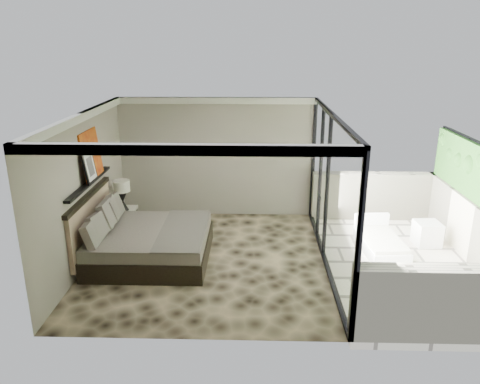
{
  "coord_description": "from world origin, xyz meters",
  "views": [
    {
      "loc": [
        0.86,
        -8.1,
        4.04
      ],
      "look_at": [
        0.61,
        0.4,
        1.25
      ],
      "focal_mm": 35.0,
      "sensor_mm": 36.0,
      "label": 1
    }
  ],
  "objects_px": {
    "nightstand": "(123,219)",
    "lounger": "(380,243)",
    "bed": "(145,241)",
    "ottoman": "(427,233)",
    "table_lamp": "(122,191)"
  },
  "relations": [
    {
      "from": "nightstand",
      "to": "table_lamp",
      "type": "bearing_deg",
      "value": 34.05
    },
    {
      "from": "table_lamp",
      "to": "ottoman",
      "type": "distance_m",
      "value": 6.46
    },
    {
      "from": "table_lamp",
      "to": "bed",
      "type": "bearing_deg",
      "value": -60.38
    },
    {
      "from": "nightstand",
      "to": "bed",
      "type": "bearing_deg",
      "value": -65.4
    },
    {
      "from": "bed",
      "to": "lounger",
      "type": "height_order",
      "value": "bed"
    },
    {
      "from": "table_lamp",
      "to": "lounger",
      "type": "distance_m",
      "value": 5.49
    },
    {
      "from": "bed",
      "to": "ottoman",
      "type": "distance_m",
      "value": 5.7
    },
    {
      "from": "bed",
      "to": "ottoman",
      "type": "bearing_deg",
      "value": 8.37
    },
    {
      "from": "bed",
      "to": "ottoman",
      "type": "height_order",
      "value": "bed"
    },
    {
      "from": "ottoman",
      "to": "lounger",
      "type": "xyz_separation_m",
      "value": [
        -1.03,
        -0.35,
        -0.07
      ]
    },
    {
      "from": "nightstand",
      "to": "lounger",
      "type": "height_order",
      "value": "lounger"
    },
    {
      "from": "bed",
      "to": "nightstand",
      "type": "height_order",
      "value": "bed"
    },
    {
      "from": "nightstand",
      "to": "ottoman",
      "type": "xyz_separation_m",
      "value": [
        6.42,
        -0.51,
        -0.03
      ]
    },
    {
      "from": "ottoman",
      "to": "lounger",
      "type": "bearing_deg",
      "value": -161.44
    },
    {
      "from": "nightstand",
      "to": "lounger",
      "type": "bearing_deg",
      "value": -14.75
    }
  ]
}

